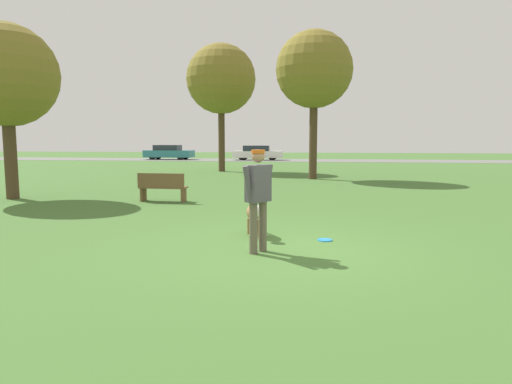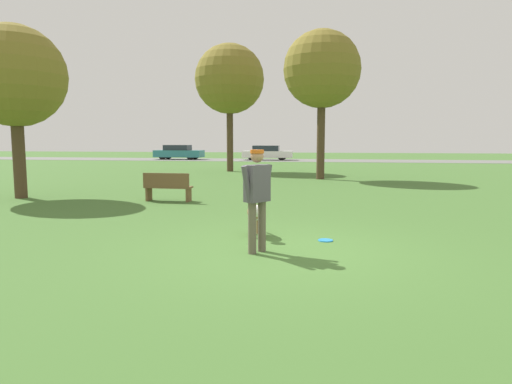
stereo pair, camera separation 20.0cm
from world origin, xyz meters
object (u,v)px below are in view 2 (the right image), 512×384
frisbee (325,240)px  park_bench (168,186)px  parked_car_teal (179,152)px  dog (255,214)px  tree_far_left (230,79)px  person (257,193)px  parked_car_white (267,153)px  tree_near_left (14,77)px  tree_mid_center (322,70)px

frisbee → park_bench: bearing=135.6°
frisbee → parked_car_teal: parked_car_teal is taller
dog → frisbee: 1.37m
frisbee → tree_far_left: bearing=108.2°
person → parked_car_white: 34.29m
tree_far_left → tree_near_left: size_ratio=1.37×
tree_mid_center → park_bench: 10.57m
tree_far_left → tree_near_left: 13.65m
parked_car_white → park_bench: bearing=-90.2°
parked_car_teal → park_bench: parked_car_teal is taller
frisbee → parked_car_teal: bearing=113.4°
tree_near_left → parked_car_teal: (-4.76, 28.29, -3.02)m
person → park_bench: person is taller
person → tree_mid_center: size_ratio=0.24×
tree_far_left → tree_near_left: tree_far_left is taller
frisbee → tree_far_left: (-5.79, 17.63, 5.20)m
parked_car_teal → person: bearing=-67.4°
person → frisbee: bearing=-10.7°
dog → parked_car_teal: (-12.92, 32.70, 0.24)m
dog → park_bench: (-3.37, 4.40, 0.02)m
tree_far_left → park_bench: size_ratio=5.11×
parked_car_teal → parked_car_white: parked_car_teal is taller
person → parked_car_white: person is taller
tree_near_left → parked_car_white: size_ratio=1.15×
tree_mid_center → parked_car_teal: (-13.73, 19.69, -4.28)m
person → dog: bearing=46.1°
person → parked_car_white: bearing=43.1°
dog → frisbee: size_ratio=3.79×
dog → tree_mid_center: (0.81, 13.01, 4.52)m
tree_near_left → park_bench: (4.79, -0.01, -3.24)m
dog → parked_car_teal: bearing=-173.8°
tree_mid_center → park_bench: size_ratio=4.78×
tree_mid_center → parked_car_teal: bearing=124.9°
person → tree_near_left: tree_near_left is taller
park_bench → dog: bearing=128.7°
parked_car_white → person: bearing=-84.5°
frisbee → park_bench: 6.54m
parked_car_teal → park_bench: (9.55, -28.29, -0.22)m
tree_far_left → parked_car_teal: 17.99m
tree_far_left → person: bearing=-75.8°
tree_far_left → parked_car_white: tree_far_left is taller
person → dog: person is taller
dog → park_bench: 5.54m
tree_mid_center → parked_car_teal: 24.38m
person → frisbee: size_ratio=6.21×
tree_mid_center → tree_near_left: (-8.97, -8.60, -1.25)m
person → dog: (-0.23, 1.20, -0.53)m
parked_car_teal → park_bench: 29.86m
person → parked_car_white: size_ratio=0.36×
person → parked_car_teal: person is taller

